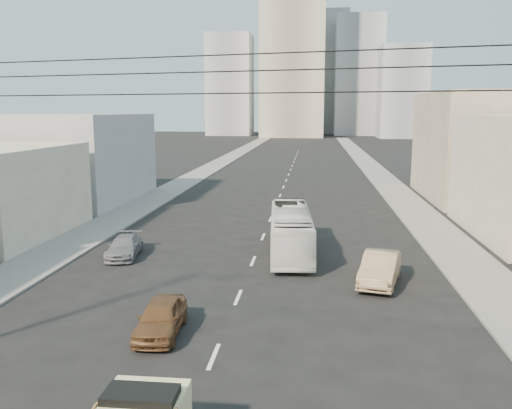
% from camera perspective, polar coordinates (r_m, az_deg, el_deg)
% --- Properties ---
extents(sidewalk_left, '(3.50, 180.00, 0.12)m').
position_cam_1_polar(sidewalk_left, '(80.92, -4.63, 3.95)').
color(sidewalk_left, slate).
rests_on(sidewalk_left, ground).
extents(sidewalk_right, '(3.50, 180.00, 0.12)m').
position_cam_1_polar(sidewalk_right, '(79.96, 12.19, 3.69)').
color(sidewalk_right, slate).
rests_on(sidewalk_right, ground).
extents(lane_dashes, '(0.15, 104.00, 0.01)m').
position_cam_1_polar(lane_dashes, '(62.72, 3.07, 2.22)').
color(lane_dashes, silver).
rests_on(lane_dashes, ground).
extents(city_bus, '(2.95, 9.86, 2.71)m').
position_cam_1_polar(city_bus, '(31.76, 3.69, -2.79)').
color(city_bus, silver).
rests_on(city_bus, ground).
extents(sedan_brown, '(1.74, 3.90, 1.30)m').
position_cam_1_polar(sedan_brown, '(20.99, -9.97, -11.63)').
color(sedan_brown, brown).
rests_on(sedan_brown, ground).
extents(sedan_tan, '(2.64, 4.84, 1.51)m').
position_cam_1_polar(sedan_tan, '(27.08, 12.92, -6.56)').
color(sedan_tan, tan).
rests_on(sedan_tan, ground).
extents(sedan_grey, '(2.16, 4.22, 1.17)m').
position_cam_1_polar(sedan_grey, '(32.07, -13.69, -4.35)').
color(sedan_grey, slate).
rests_on(sedan_grey, ground).
extents(overhead_wires, '(23.01, 5.02, 0.72)m').
position_cam_1_polar(overhead_wires, '(11.10, -11.42, 13.20)').
color(overhead_wires, black).
rests_on(overhead_wires, ground).
extents(bldg_right_far, '(12.00, 16.00, 10.00)m').
position_cam_1_polar(bldg_right_far, '(55.75, 23.68, 5.63)').
color(bldg_right_far, gray).
rests_on(bldg_right_far, ground).
extents(bldg_left_far, '(12.00, 16.00, 8.00)m').
position_cam_1_polar(bldg_left_far, '(53.38, -19.24, 4.67)').
color(bldg_left_far, '#949396').
rests_on(bldg_left_far, ground).
extents(high_rise_tower, '(20.00, 20.00, 60.00)m').
position_cam_1_polar(high_rise_tower, '(180.54, 3.93, 16.70)').
color(high_rise_tower, gray).
rests_on(high_rise_tower, ground).
extents(midrise_ne, '(16.00, 16.00, 40.00)m').
position_cam_1_polar(midrise_ne, '(194.99, 10.72, 13.09)').
color(midrise_ne, gray).
rests_on(midrise_ne, ground).
extents(midrise_nw, '(15.00, 15.00, 34.00)m').
position_cam_1_polar(midrise_nw, '(191.53, -2.74, 12.41)').
color(midrise_nw, gray).
rests_on(midrise_nw, ground).
extents(midrise_back, '(18.00, 18.00, 44.00)m').
position_cam_1_polar(midrise_back, '(209.55, 7.05, 13.50)').
color(midrise_back, '#949396').
rests_on(midrise_back, ground).
extents(midrise_east, '(14.00, 14.00, 28.00)m').
position_cam_1_polar(midrise_east, '(176.21, 15.14, 11.34)').
color(midrise_east, gray).
rests_on(midrise_east, ground).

